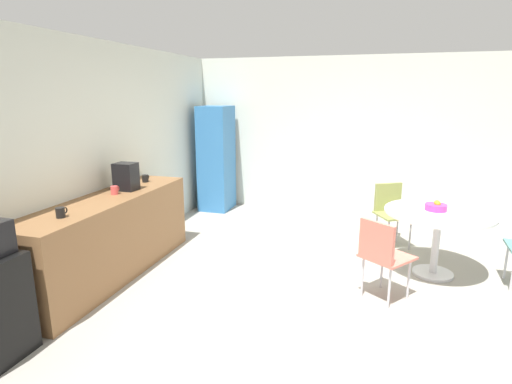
# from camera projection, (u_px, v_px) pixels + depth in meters

# --- Properties ---
(ground_plane) EXTENTS (6.00, 6.00, 0.00)m
(ground_plane) POSITION_uv_depth(u_px,v_px,m) (354.00, 291.00, 4.25)
(ground_plane) COLOR #9E998E
(wall_back) EXTENTS (6.00, 0.10, 2.60)m
(wall_back) POSITION_uv_depth(u_px,v_px,m) (98.00, 155.00, 4.78)
(wall_back) COLOR silver
(wall_back) RESTS_ON ground_plane
(wall_side_right) EXTENTS (0.10, 6.00, 2.60)m
(wall_side_right) POSITION_uv_depth(u_px,v_px,m) (370.00, 137.00, 6.74)
(wall_side_right) COLOR silver
(wall_side_right) RESTS_ON ground_plane
(counter_block) EXTENTS (2.47, 0.60, 0.90)m
(counter_block) POSITION_uv_depth(u_px,v_px,m) (110.00, 237.00, 4.54)
(counter_block) COLOR brown
(counter_block) RESTS_ON ground_plane
(locker_cabinet) EXTENTS (0.60, 0.50, 1.80)m
(locker_cabinet) POSITION_uv_depth(u_px,v_px,m) (216.00, 159.00, 7.13)
(locker_cabinet) COLOR #3372B2
(locker_cabinet) RESTS_ON ground_plane
(round_table) EXTENTS (1.15, 1.15, 0.74)m
(round_table) POSITION_uv_depth(u_px,v_px,m) (438.00, 223.00, 4.51)
(round_table) COLOR silver
(round_table) RESTS_ON ground_plane
(chair_olive) EXTENTS (0.57, 0.57, 0.83)m
(chair_olive) POSITION_uv_depth(u_px,v_px,m) (391.00, 207.00, 5.48)
(chair_olive) COLOR silver
(chair_olive) RESTS_ON ground_plane
(chair_coral) EXTENTS (0.59, 0.59, 0.83)m
(chair_coral) POSITION_uv_depth(u_px,v_px,m) (382.00, 251.00, 3.95)
(chair_coral) COLOR silver
(chair_coral) RESTS_ON ground_plane
(fruit_bowl) EXTENTS (0.23, 0.23, 0.11)m
(fruit_bowl) POSITION_uv_depth(u_px,v_px,m) (436.00, 207.00, 4.52)
(fruit_bowl) COLOR #D8338C
(fruit_bowl) RESTS_ON round_table
(mug_white) EXTENTS (0.13, 0.08, 0.09)m
(mug_white) POSITION_uv_depth(u_px,v_px,m) (115.00, 190.00, 4.58)
(mug_white) COLOR #D84C4C
(mug_white) RESTS_ON counter_block
(mug_green) EXTENTS (0.13, 0.08, 0.09)m
(mug_green) POSITION_uv_depth(u_px,v_px,m) (61.00, 212.00, 3.72)
(mug_green) COLOR black
(mug_green) RESTS_ON counter_block
(mug_red) EXTENTS (0.13, 0.08, 0.09)m
(mug_red) POSITION_uv_depth(u_px,v_px,m) (145.00, 178.00, 5.22)
(mug_red) COLOR black
(mug_red) RESTS_ON counter_block
(coffee_maker) EXTENTS (0.20, 0.24, 0.32)m
(coffee_maker) POSITION_uv_depth(u_px,v_px,m) (126.00, 177.00, 4.76)
(coffee_maker) COLOR black
(coffee_maker) RESTS_ON counter_block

